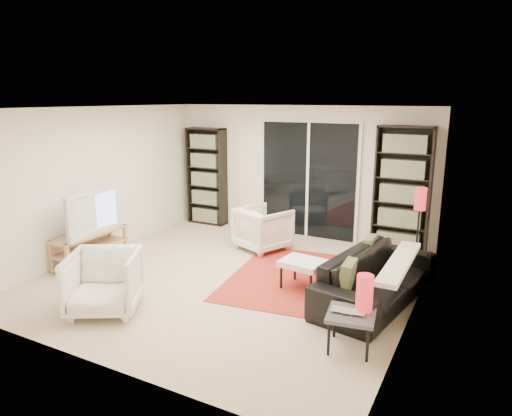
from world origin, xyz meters
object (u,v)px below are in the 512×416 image
Objects in this scene: bookshelf_right at (402,190)px; tv_stand at (91,247)px; armchair_front at (104,282)px; side_table at (351,317)px; sofa at (376,277)px; floor_lamp at (420,208)px; ottoman at (303,264)px; armchair_back at (263,228)px; bookshelf_left at (207,176)px.

bookshelf_right is 5.09m from tv_stand.
armchair_front reaches higher than side_table.
floor_lamp is at bearing -0.66° from sofa.
tv_stand is at bearing 112.70° from armchair_front.
ottoman is at bearing 10.77° from tv_stand.
armchair_back is (-2.21, 1.16, 0.05)m from sofa.
bookshelf_left is 4.56m from sofa.
ottoman is (-0.85, -2.20, -0.70)m from bookshelf_right.
ottoman is at bearing 104.57° from sofa.
side_table is at bearing -94.61° from floor_lamp.
armchair_back is at bearing -155.22° from bookshelf_right.
bookshelf_left is 2.11m from armchair_back.
floor_lamp is (0.22, 2.71, 0.59)m from side_table.
bookshelf_left is at bearing -6.09° from armchair_back.
bookshelf_right is 4.84m from armchair_front.
armchair_back is 1.75m from ottoman.
bookshelf_left is 3.85m from bookshelf_right.
floor_lamp is (3.10, 3.25, 0.57)m from armchair_front.
tv_stand is 3.37m from ottoman.
bookshelf_right is 0.81m from floor_lamp.
bookshelf_left is 1.56× the size of floor_lamp.
side_table is at bearing 154.90° from armchair_back.
armchair_front is (-2.83, -1.83, 0.06)m from sofa.
bookshelf_left is at bearing 76.62° from armchair_front.
sofa is at bearing -100.45° from floor_lamp.
armchair_back is (1.77, -0.96, -0.61)m from bookshelf_left.
armchair_back is at bearing 72.03° from sofa.
armchair_front is 1.33× the size of ottoman.
floor_lamp is at bearing -60.87° from bookshelf_right.
bookshelf_right reaches higher than sofa.
armchair_front is (-0.63, -2.99, 0.01)m from armchair_back.
tv_stand reaches higher than ottoman.
tv_stand is 2.27× the size of side_table.
bookshelf_right reaches higher than tv_stand.
armchair_back is 0.97× the size of armchair_front.
ottoman is at bearing 130.05° from side_table.
armchair_front is at bearing -37.80° from tv_stand.
bookshelf_right reaches higher than armchair_front.
armchair_back is at bearing -173.96° from floor_lamp.
floor_lamp is at bearing 50.58° from ottoman.
tv_stand is at bearing 64.44° from armchair_back.
side_table is 2.78m from floor_lamp.
tv_stand is 1.83m from armchair_front.
armchair_front reaches higher than tv_stand.
sofa is at bearing 4.79° from ottoman.
side_table is (4.32, -0.58, 0.09)m from tv_stand.
ottoman and side_table have the same top height.
armchair_front is 2.55m from ottoman.
armchair_back reaches higher than sofa.
armchair_front reaches higher than ottoman.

